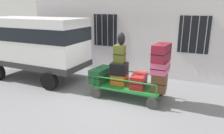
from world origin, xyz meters
The scene contains 14 objects.
ground_plane centered at (0.00, 0.00, 0.00)m, with size 40.00×40.00×0.00m, color gray.
building_wall centered at (0.00, 2.93, 2.50)m, with size 12.00×0.38×5.00m.
van centered at (-4.01, 0.44, 1.63)m, with size 4.52×1.99×2.65m.
luggage_cart centered at (0.39, 0.17, 0.36)m, with size 2.38×1.24×0.43m.
cart_railing centered at (0.39, 0.17, 0.74)m, with size 2.27×1.10×0.38m.
suitcase_left_bottom centered at (-0.68, 0.16, 0.68)m, with size 0.56×1.03×0.52m.
suitcase_midleft_bottom centered at (0.04, 0.21, 0.61)m, with size 0.53×0.51×0.37m.
suitcase_midleft_middle centered at (0.04, 0.17, 1.01)m, with size 0.61×0.55×0.42m.
suitcase_midleft_top centered at (0.04, 0.19, 1.52)m, with size 0.39×0.31×0.61m.
suitcase_center_bottom centered at (0.75, 0.21, 0.65)m, with size 0.52×0.85×0.45m.
suitcase_midright_bottom centered at (1.47, 0.18, 0.73)m, with size 0.54×0.68×0.62m.
suitcase_midright_middle centered at (1.47, 0.19, 1.23)m, with size 0.50×0.79×0.38m.
suitcase_midright_top centered at (1.47, 0.19, 1.70)m, with size 0.50×0.87×0.56m.
backpack centered at (0.09, 0.21, 2.05)m, with size 0.27×0.22×0.44m.
Camera 1 is at (2.80, -6.42, 3.10)m, focal length 34.06 mm.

